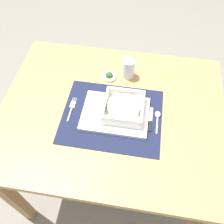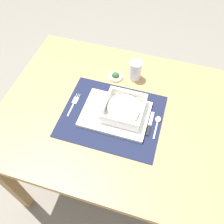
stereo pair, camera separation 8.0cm
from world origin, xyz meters
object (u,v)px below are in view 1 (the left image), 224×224
at_px(porridge_bowl, 123,108).
at_px(fork, 72,107).
at_px(spoon, 158,116).
at_px(condiment_saucer, 109,76).
at_px(butter_knife, 150,120).
at_px(drinking_glass, 128,69).
at_px(dining_table, 112,122).

xyz_separation_m(porridge_bowl, fork, (-0.22, -0.01, -0.03)).
xyz_separation_m(spoon, condiment_saucer, (-0.24, 0.20, 0.00)).
distance_m(spoon, butter_knife, 0.04).
bearing_deg(butter_knife, porridge_bowl, 170.43).
bearing_deg(fork, butter_knife, 0.59).
height_order(spoon, condiment_saucer, condiment_saucer).
height_order(butter_knife, drinking_glass, drinking_glass).
relative_size(drinking_glass, condiment_saucer, 1.45).
relative_size(dining_table, fork, 7.61).
bearing_deg(drinking_glass, condiment_saucer, -162.62).
bearing_deg(drinking_glass, butter_knife, -63.00).
distance_m(dining_table, condiment_saucer, 0.22).
xyz_separation_m(dining_table, fork, (-0.17, -0.02, 0.10)).
height_order(butter_knife, condiment_saucer, condiment_saucer).
bearing_deg(porridge_bowl, fork, -178.12).
xyz_separation_m(dining_table, condiment_saucer, (-0.04, 0.19, 0.11)).
bearing_deg(dining_table, butter_knife, -9.69).
xyz_separation_m(porridge_bowl, butter_knife, (0.12, -0.02, -0.03)).
distance_m(dining_table, fork, 0.20).
relative_size(butter_knife, condiment_saucer, 1.90).
distance_m(spoon, condiment_saucer, 0.31).
bearing_deg(spoon, condiment_saucer, 137.71).
bearing_deg(spoon, butter_knife, -143.40).
xyz_separation_m(porridge_bowl, drinking_glass, (-0.01, 0.23, 0.00)).
xyz_separation_m(butter_knife, condiment_saucer, (-0.21, 0.22, 0.00)).
distance_m(fork, condiment_saucer, 0.24).
xyz_separation_m(butter_knife, drinking_glass, (-0.13, 0.25, 0.04)).
height_order(spoon, butter_knife, spoon).
bearing_deg(dining_table, fork, -174.93).
xyz_separation_m(fork, drinking_glass, (0.22, 0.23, 0.04)).
xyz_separation_m(drinking_glass, condiment_saucer, (-0.09, -0.03, -0.03)).
bearing_deg(porridge_bowl, condiment_saucer, 115.52).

